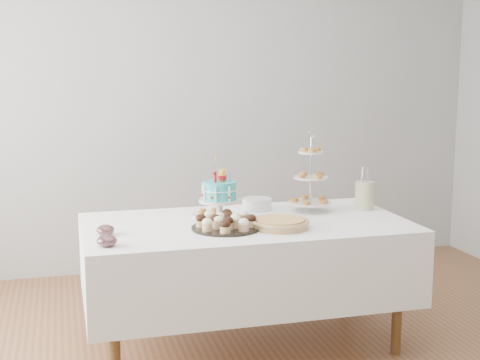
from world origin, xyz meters
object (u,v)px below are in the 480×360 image
object	(u,v)px
plate_stack	(257,204)
pastry_plate	(211,213)
table	(246,259)
cupcake_tray	(226,221)
jam_bowl_b	(106,230)
birthday_cake	(220,201)
jam_bowl_a	(107,241)
tiered_stand	(311,178)
utensil_pitcher	(365,194)
pie	(280,223)

from	to	relation	value
plate_stack	pastry_plate	size ratio (longest dim) A/B	0.81
table	cupcake_tray	world-z (taller)	cupcake_tray
plate_stack	jam_bowl_b	bearing A→B (deg)	-157.25
birthday_cake	jam_bowl_a	size ratio (longest dim) A/B	3.73
table	birthday_cake	bearing A→B (deg)	137.73
tiered_stand	pastry_plate	world-z (taller)	tiered_stand
table	plate_stack	bearing A→B (deg)	62.81
birthday_cake	jam_bowl_b	xyz separation A→B (m)	(-0.70, -0.22, -0.08)
pastry_plate	utensil_pitcher	xyz separation A→B (m)	(1.01, -0.06, 0.08)
birthday_cake	pie	size ratio (longest dim) A/B	1.17
pie	plate_stack	size ratio (longest dim) A/B	1.76
jam_bowl_b	utensil_pitcher	size ratio (longest dim) A/B	0.35
pie	jam_bowl_b	bearing A→B (deg)	174.38
cupcake_tray	plate_stack	size ratio (longest dim) A/B	2.06
birthday_cake	cupcake_tray	world-z (taller)	birthday_cake
plate_stack	jam_bowl_a	bearing A→B (deg)	-146.58
jam_bowl_b	jam_bowl_a	bearing A→B (deg)	-92.22
birthday_cake	jam_bowl_a	world-z (taller)	birthday_cake
table	utensil_pitcher	world-z (taller)	utensil_pitcher
pie	plate_stack	world-z (taller)	plate_stack
birthday_cake	tiered_stand	xyz separation A→B (m)	(0.61, 0.06, 0.11)
pie	jam_bowl_a	distance (m)	1.00
table	cupcake_tray	size ratio (longest dim) A/B	4.85
jam_bowl_b	utensil_pitcher	world-z (taller)	utensil_pitcher
pastry_plate	utensil_pitcher	world-z (taller)	utensil_pitcher
tiered_stand	pastry_plate	distance (m)	0.68
cupcake_tray	plate_stack	distance (m)	0.55
pie	jam_bowl_a	bearing A→B (deg)	-171.45
birthday_cake	jam_bowl_a	xyz separation A→B (m)	(-0.71, -0.47, -0.08)
plate_stack	jam_bowl_b	distance (m)	1.07
tiered_stand	jam_bowl_b	bearing A→B (deg)	-167.79
pie	plate_stack	bearing A→B (deg)	88.59
plate_stack	utensil_pitcher	distance (m)	0.70
utensil_pitcher	pastry_plate	bearing A→B (deg)	174.32
jam_bowl_b	pie	bearing A→B (deg)	-5.62
jam_bowl_a	jam_bowl_b	bearing A→B (deg)	87.78
pie	birthday_cake	bearing A→B (deg)	131.14
tiered_stand	jam_bowl_a	bearing A→B (deg)	-158.17
pie	jam_bowl_a	size ratio (longest dim) A/B	3.19
birthday_cake	jam_bowl_b	world-z (taller)	birthday_cake
plate_stack	utensil_pitcher	size ratio (longest dim) A/B	0.69
birthday_cake	cupcake_tray	size ratio (longest dim) A/B	0.99
utensil_pitcher	pie	bearing A→B (deg)	-155.41
pie	tiered_stand	distance (m)	0.54
tiered_stand	cupcake_tray	bearing A→B (deg)	-153.17
pie	cupcake_tray	bearing A→B (deg)	169.20
pastry_plate	birthday_cake	bearing A→B (deg)	-68.94
table	jam_bowl_b	bearing A→B (deg)	-172.88
cupcake_tray	jam_bowl_b	xyz separation A→B (m)	(-0.67, 0.04, -0.02)
cupcake_tray	pie	world-z (taller)	cupcake_tray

